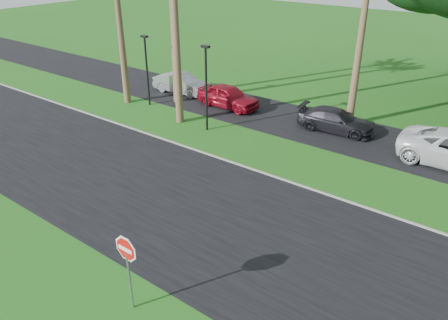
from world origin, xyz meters
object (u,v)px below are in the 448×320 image
car_silver (182,84)px  car_red (228,96)px  car_dark (336,121)px  stop_sign_near (127,258)px

car_silver → car_red: bearing=-98.4°
car_silver → car_dark: bearing=-93.1°
car_silver → car_red: (4.15, -0.35, 0.03)m
stop_sign_near → car_silver: stop_sign_near is taller
car_red → car_dark: car_red is taller
car_red → car_silver: bearing=86.7°
car_silver → car_dark: 11.13m
stop_sign_near → car_dark: 15.62m
stop_sign_near → car_dark: size_ratio=0.62×
car_dark → car_red: bearing=88.1°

